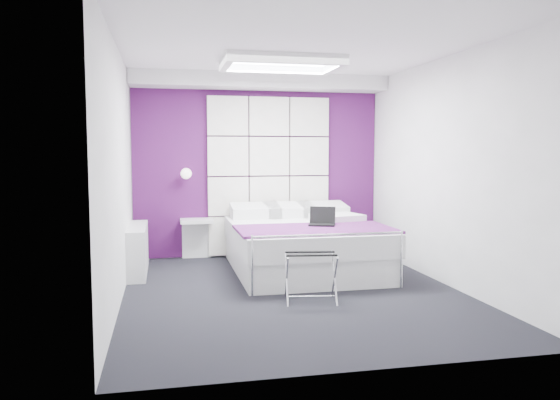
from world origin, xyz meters
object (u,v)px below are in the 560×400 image
object	(u,v)px
luggage_rack	(311,277)
wall_lamp	(186,173)
bed	(303,245)
nightstand	(197,221)
radiator	(138,250)
laptop	(321,221)

from	to	relation	value
luggage_rack	wall_lamp	bearing A→B (deg)	123.66
bed	nightstand	size ratio (longest dim) A/B	4.93
wall_lamp	bed	bearing A→B (deg)	-35.74
wall_lamp	radiator	xyz separation A→B (m)	(-0.64, -0.76, -0.92)
luggage_rack	laptop	size ratio (longest dim) A/B	1.63
radiator	laptop	bearing A→B (deg)	-15.67
bed	wall_lamp	bearing A→B (deg)	144.26
bed	nightstand	distance (m)	1.64
wall_lamp	nightstand	size ratio (longest dim) A/B	0.33
bed	luggage_rack	bearing A→B (deg)	-101.36
radiator	laptop	world-z (taller)	laptop
radiator	bed	bearing A→B (deg)	-7.38
nightstand	bed	bearing A→B (deg)	-37.39
radiator	bed	size ratio (longest dim) A/B	0.54
nightstand	luggage_rack	distance (m)	2.65
bed	radiator	bearing A→B (deg)	172.62
wall_lamp	bed	distance (m)	1.97
luggage_rack	bed	bearing A→B (deg)	87.63
wall_lamp	radiator	size ratio (longest dim) A/B	0.12
nightstand	luggage_rack	size ratio (longest dim) A/B	0.89
wall_lamp	radiator	world-z (taller)	wall_lamp
wall_lamp	radiator	bearing A→B (deg)	-130.10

